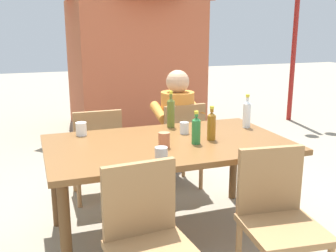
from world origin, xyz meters
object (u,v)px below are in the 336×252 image
(bottle_clear, at_px, (247,113))
(bottle_olive, at_px, (171,112))
(chair_near_left, at_px, (148,237))
(chair_far_left, at_px, (97,150))
(person_in_white_shirt, at_px, (175,122))
(chair_near_right, at_px, (277,214))
(cup_glass, at_px, (184,128))
(cup_white, at_px, (81,129))
(cup_terracotta, at_px, (164,140))
(lamp_post, at_px, (298,0))
(bottle_amber, at_px, (211,125))
(chair_far_right, at_px, (179,141))
(cup_steel, at_px, (161,154))
(dining_table, at_px, (168,152))
(bottle_green, at_px, (196,130))
(brick_kiosk, at_px, (131,43))

(bottle_clear, distance_m, bottle_olive, 0.63)
(chair_near_left, xyz_separation_m, bottle_olive, (0.57, 1.22, 0.39))
(chair_far_left, distance_m, person_in_white_shirt, 0.82)
(chair_far_left, relative_size, chair_near_right, 1.00)
(chair_near_right, distance_m, cup_glass, 1.06)
(cup_white, height_order, cup_terracotta, cup_terracotta)
(cup_glass, bearing_deg, lamp_post, 42.40)
(bottle_clear, height_order, bottle_amber, bottle_clear)
(chair_near_right, distance_m, bottle_amber, 0.85)
(chair_far_right, xyz_separation_m, bottle_amber, (-0.08, -0.87, 0.37))
(cup_terracotta, relative_size, cup_steel, 1.22)
(chair_near_right, relative_size, cup_terracotta, 7.95)
(bottle_clear, distance_m, cup_white, 1.36)
(chair_far_right, relative_size, cup_glass, 9.45)
(chair_near_left, height_order, bottle_olive, bottle_olive)
(bottle_olive, distance_m, cup_glass, 0.25)
(cup_white, bearing_deg, chair_far_right, 23.23)
(chair_near_left, distance_m, lamp_post, 5.50)
(bottle_olive, bearing_deg, cup_glass, -82.36)
(person_in_white_shirt, height_order, cup_white, person_in_white_shirt)
(dining_table, height_order, bottle_green, bottle_green)
(dining_table, bearing_deg, lamp_post, 42.35)
(bottle_green, relative_size, cup_steel, 2.68)
(chair_near_left, relative_size, cup_terracotta, 7.95)
(bottle_green, relative_size, bottle_amber, 0.94)
(chair_far_left, distance_m, chair_near_left, 1.63)
(chair_far_left, height_order, chair_near_left, same)
(cup_white, bearing_deg, chair_near_left, -81.86)
(chair_near_left, distance_m, bottle_clear, 1.59)
(chair_far_right, height_order, lamp_post, lamp_post)
(chair_far_right, bearing_deg, chair_near_left, -116.27)
(bottle_olive, relative_size, cup_glass, 3.35)
(chair_near_right, bearing_deg, cup_glass, 101.69)
(bottle_amber, xyz_separation_m, cup_glass, (-0.12, 0.23, -0.07))
(chair_near_right, bearing_deg, bottle_clear, 70.34)
(chair_far_left, distance_m, brick_kiosk, 2.82)
(brick_kiosk, bearing_deg, bottle_olive, -97.99)
(cup_white, bearing_deg, lamp_post, 33.91)
(chair_far_left, xyz_separation_m, cup_terracotta, (0.32, -0.94, 0.32))
(person_in_white_shirt, height_order, bottle_clear, person_in_white_shirt)
(dining_table, relative_size, chair_near_right, 2.02)
(dining_table, bearing_deg, bottle_green, -32.91)
(bottle_amber, distance_m, cup_terracotta, 0.41)
(chair_near_left, relative_size, person_in_white_shirt, 0.74)
(bottle_green, distance_m, brick_kiosk, 3.50)
(bottle_green, bearing_deg, cup_white, 145.85)
(cup_white, bearing_deg, bottle_amber, -26.77)
(bottle_amber, bearing_deg, cup_white, 153.23)
(cup_white, distance_m, lamp_post, 4.80)
(cup_terracotta, bearing_deg, cup_white, 133.86)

